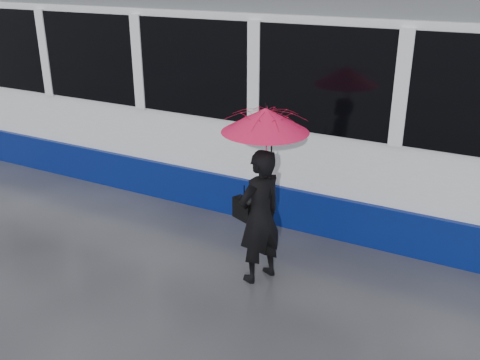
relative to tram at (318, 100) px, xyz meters
The scene contains 6 objects.
ground 3.15m from the tram, 111.99° to the right, with size 90.00×90.00×0.00m, color #2B2B30.
rails 1.92m from the tram, behind, with size 34.00×1.51×0.02m.
tram is the anchor object (origin of this frame).
woman 2.80m from the tram, 83.15° to the right, with size 0.61×0.40×1.67m, color black.
umbrella 2.70m from the tram, 82.09° to the right, with size 1.29×1.29×1.13m.
handbag 2.75m from the tram, 87.83° to the right, with size 0.33×0.24×0.44m.
Camera 1 is at (3.83, -5.28, 3.60)m, focal length 40.00 mm.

